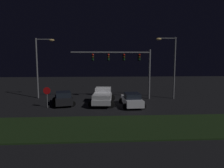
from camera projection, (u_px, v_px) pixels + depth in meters
name	position (u px, v px, depth m)	size (l,w,h in m)	color
ground_plane	(103.00, 104.00, 23.28)	(80.00, 80.00, 0.00)	black
grass_median	(105.00, 127.00, 15.03)	(25.22, 5.63, 0.10)	black
pickup_truck	(103.00, 95.00, 23.19)	(3.16, 5.54, 1.80)	#B7B7BC
car_sedan	(63.00, 98.00, 22.91)	(3.11, 4.69, 1.51)	black
car_sedan_far	(132.00, 100.00, 21.98)	(2.58, 4.46, 1.51)	silver
traffic_signal_gantry	(124.00, 61.00, 25.72)	(10.32, 0.56, 6.50)	slate
street_lamp_left	(41.00, 61.00, 26.39)	(2.51, 0.44, 7.98)	slate
street_lamp_right	(171.00, 60.00, 25.94)	(2.66, 0.44, 8.06)	slate
stop_sign	(47.00, 93.00, 21.20)	(0.76, 0.08, 2.23)	slate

